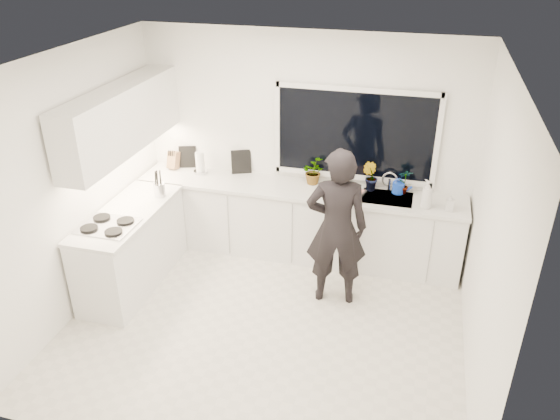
% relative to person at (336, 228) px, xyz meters
% --- Properties ---
extents(floor, '(4.00, 3.50, 0.02)m').
position_rel_person_xyz_m(floor, '(-0.60, -0.65, -0.90)').
color(floor, beige).
rests_on(floor, ground).
extents(wall_back, '(4.00, 0.02, 2.70)m').
position_rel_person_xyz_m(wall_back, '(-0.60, 1.11, 0.46)').
color(wall_back, white).
rests_on(wall_back, ground).
extents(wall_left, '(0.02, 3.50, 2.70)m').
position_rel_person_xyz_m(wall_left, '(-2.61, -0.65, 0.46)').
color(wall_left, white).
rests_on(wall_left, ground).
extents(wall_right, '(0.02, 3.50, 2.70)m').
position_rel_person_xyz_m(wall_right, '(1.41, -0.65, 0.46)').
color(wall_right, white).
rests_on(wall_right, ground).
extents(ceiling, '(4.00, 3.50, 0.02)m').
position_rel_person_xyz_m(ceiling, '(-0.60, -0.65, 1.82)').
color(ceiling, white).
rests_on(ceiling, wall_back).
extents(window, '(1.80, 0.02, 1.00)m').
position_rel_person_xyz_m(window, '(-0.00, 1.08, 0.66)').
color(window, black).
rests_on(window, wall_back).
extents(base_cabinets_back, '(3.92, 0.58, 0.88)m').
position_rel_person_xyz_m(base_cabinets_back, '(-0.60, 0.80, -0.45)').
color(base_cabinets_back, white).
rests_on(base_cabinets_back, floor).
extents(base_cabinets_left, '(0.58, 1.60, 0.88)m').
position_rel_person_xyz_m(base_cabinets_left, '(-2.27, -0.30, -0.45)').
color(base_cabinets_left, white).
rests_on(base_cabinets_left, floor).
extents(countertop_back, '(3.94, 0.62, 0.04)m').
position_rel_person_xyz_m(countertop_back, '(-0.60, 0.79, 0.01)').
color(countertop_back, silver).
rests_on(countertop_back, base_cabinets_back).
extents(countertop_left, '(0.62, 1.60, 0.04)m').
position_rel_person_xyz_m(countertop_left, '(-2.27, -0.30, 0.01)').
color(countertop_left, silver).
rests_on(countertop_left, base_cabinets_left).
extents(upper_cabinets, '(0.34, 2.10, 0.70)m').
position_rel_person_xyz_m(upper_cabinets, '(-2.39, 0.05, 0.96)').
color(upper_cabinets, white).
rests_on(upper_cabinets, wall_left).
extents(sink, '(0.58, 0.42, 0.14)m').
position_rel_person_xyz_m(sink, '(0.45, 0.80, -0.02)').
color(sink, silver).
rests_on(sink, countertop_back).
extents(faucet, '(0.03, 0.03, 0.22)m').
position_rel_person_xyz_m(faucet, '(0.45, 1.00, 0.14)').
color(faucet, silver).
rests_on(faucet, countertop_back).
extents(stovetop, '(0.56, 0.48, 0.03)m').
position_rel_person_xyz_m(stovetop, '(-2.29, -0.65, 0.05)').
color(stovetop, black).
rests_on(stovetop, countertop_left).
extents(person, '(0.71, 0.53, 1.78)m').
position_rel_person_xyz_m(person, '(0.00, 0.00, 0.00)').
color(person, black).
rests_on(person, floor).
extents(pizza_tray, '(0.53, 0.44, 0.03)m').
position_rel_person_xyz_m(pizza_tray, '(-0.05, 0.77, 0.05)').
color(pizza_tray, silver).
rests_on(pizza_tray, countertop_back).
extents(pizza, '(0.48, 0.39, 0.01)m').
position_rel_person_xyz_m(pizza, '(-0.05, 0.77, 0.06)').
color(pizza, '#BB3D19').
rests_on(pizza, pizza_tray).
extents(watering_can, '(0.18, 0.18, 0.13)m').
position_rel_person_xyz_m(watering_can, '(0.56, 0.96, 0.10)').
color(watering_can, blue).
rests_on(watering_can, countertop_back).
extents(paper_towel_roll, '(0.12, 0.12, 0.26)m').
position_rel_person_xyz_m(paper_towel_roll, '(-1.90, 0.90, 0.16)').
color(paper_towel_roll, white).
rests_on(paper_towel_roll, countertop_back).
extents(knife_block, '(0.15, 0.13, 0.22)m').
position_rel_person_xyz_m(knife_block, '(-2.28, 0.94, 0.14)').
color(knife_block, '#9E7549').
rests_on(knife_block, countertop_back).
extents(utensil_crock, '(0.14, 0.14, 0.16)m').
position_rel_person_xyz_m(utensil_crock, '(-2.09, 0.15, 0.11)').
color(utensil_crock, '#ACACB0').
rests_on(utensil_crock, countertop_left).
extents(picture_frame_large, '(0.22, 0.09, 0.28)m').
position_rel_person_xyz_m(picture_frame_large, '(-2.13, 1.04, 0.17)').
color(picture_frame_large, black).
rests_on(picture_frame_large, countertop_back).
extents(picture_frame_small, '(0.24, 0.12, 0.30)m').
position_rel_person_xyz_m(picture_frame_small, '(-1.40, 1.04, 0.18)').
color(picture_frame_small, black).
rests_on(picture_frame_small, countertop_back).
extents(herb_plants, '(1.36, 0.36, 0.33)m').
position_rel_person_xyz_m(herb_plants, '(-0.13, 0.96, 0.19)').
color(herb_plants, '#26662D').
rests_on(herb_plants, countertop_back).
extents(soap_bottles, '(0.38, 0.18, 0.32)m').
position_rel_person_xyz_m(soap_bottles, '(0.94, 0.65, 0.18)').
color(soap_bottles, '#D8BF66').
rests_on(soap_bottles, countertop_back).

